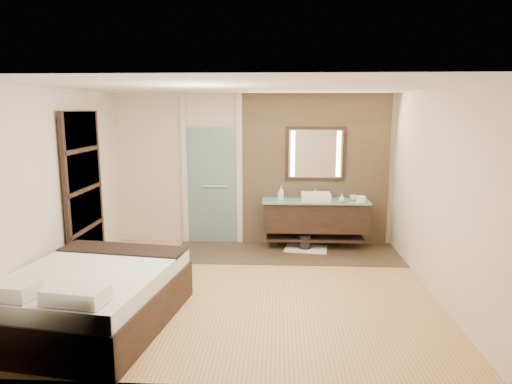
# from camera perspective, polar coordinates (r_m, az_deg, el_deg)

# --- Properties ---
(floor) EXTENTS (5.00, 5.00, 0.00)m
(floor) POSITION_cam_1_polar(r_m,az_deg,el_deg) (6.40, -1.42, -11.93)
(floor) COLOR #AC7148
(floor) RESTS_ON ground
(tile_strip) EXTENTS (3.80, 1.30, 0.01)m
(tile_strip) POSITION_cam_1_polar(r_m,az_deg,el_deg) (7.89, 3.84, -7.56)
(tile_strip) COLOR #3B2B20
(tile_strip) RESTS_ON floor
(stone_wall) EXTENTS (2.60, 0.08, 2.70)m
(stone_wall) POSITION_cam_1_polar(r_m,az_deg,el_deg) (8.21, 7.38, 2.71)
(stone_wall) COLOR #A3815D
(stone_wall) RESTS_ON floor
(vanity) EXTENTS (1.85, 0.55, 0.88)m
(vanity) POSITION_cam_1_polar(r_m,az_deg,el_deg) (8.07, 7.41, -2.99)
(vanity) COLOR black
(vanity) RESTS_ON stone_wall
(mirror_unit) EXTENTS (1.06, 0.04, 0.96)m
(mirror_unit) POSITION_cam_1_polar(r_m,az_deg,el_deg) (8.13, 7.45, 4.76)
(mirror_unit) COLOR black
(mirror_unit) RESTS_ON stone_wall
(frosted_door) EXTENTS (1.10, 0.12, 2.70)m
(frosted_door) POSITION_cam_1_polar(r_m,az_deg,el_deg) (8.30, -5.49, 1.39)
(frosted_door) COLOR #A2CDCE
(frosted_door) RESTS_ON floor
(shoji_partition) EXTENTS (0.06, 1.20, 2.40)m
(shoji_partition) POSITION_cam_1_polar(r_m,az_deg,el_deg) (7.22, -20.68, -0.03)
(shoji_partition) COLOR black
(shoji_partition) RESTS_ON floor
(bed) EXTENTS (1.95, 2.30, 0.80)m
(bed) POSITION_cam_1_polar(r_m,az_deg,el_deg) (5.60, -19.91, -12.23)
(bed) COLOR black
(bed) RESTS_ON floor
(bath_mat) EXTENTS (0.78, 0.59, 0.02)m
(bath_mat) POSITION_cam_1_polar(r_m,az_deg,el_deg) (8.09, 6.25, -7.05)
(bath_mat) COLOR white
(bath_mat) RESTS_ON floor
(waste_bin) EXTENTS (0.26, 0.26, 0.27)m
(waste_bin) POSITION_cam_1_polar(r_m,az_deg,el_deg) (8.05, 6.12, -6.28)
(waste_bin) COLOR black
(waste_bin) RESTS_ON floor
(tissue_box) EXTENTS (0.14, 0.14, 0.10)m
(tissue_box) POSITION_cam_1_polar(r_m,az_deg,el_deg) (7.96, 12.99, -0.88)
(tissue_box) COLOR white
(tissue_box) RESTS_ON vanity
(soap_bottle_a) EXTENTS (0.12, 0.12, 0.24)m
(soap_bottle_a) POSITION_cam_1_polar(r_m,az_deg,el_deg) (7.96, 3.17, -0.13)
(soap_bottle_a) COLOR white
(soap_bottle_a) RESTS_ON vanity
(soap_bottle_b) EXTENTS (0.08, 0.08, 0.17)m
(soap_bottle_b) POSITION_cam_1_polar(r_m,az_deg,el_deg) (7.94, 3.05, -0.40)
(soap_bottle_b) COLOR #B2B2B2
(soap_bottle_b) RESTS_ON vanity
(soap_bottle_c) EXTENTS (0.11, 0.11, 0.14)m
(soap_bottle_c) POSITION_cam_1_polar(r_m,az_deg,el_deg) (7.89, 10.69, -0.76)
(soap_bottle_c) COLOR #A3CDC7
(soap_bottle_c) RESTS_ON vanity
(cup) EXTENTS (0.13, 0.13, 0.09)m
(cup) POSITION_cam_1_polar(r_m,az_deg,el_deg) (8.08, 12.07, -0.70)
(cup) COLOR silver
(cup) RESTS_ON vanity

